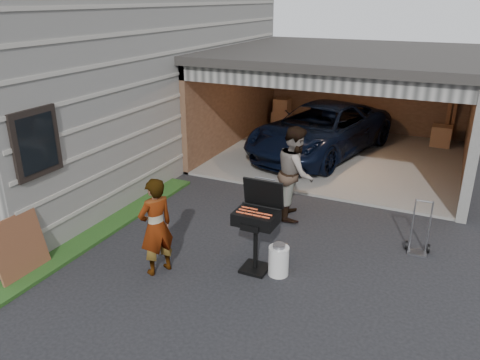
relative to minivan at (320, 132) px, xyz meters
The scene contains 11 objects.
ground 6.41m from the minivan, 91.62° to the right, with size 80.00×80.00×0.00m, color black.
house 6.93m from the minivan, 158.98° to the right, with size 7.00×11.00×5.50m, color #474744.
groundcover_strip 7.79m from the minivan, 108.24° to the right, with size 0.50×8.00×0.06m, color #193814.
garage 1.38m from the minivan, 35.72° to the left, with size 6.80×6.30×2.90m.
minivan is the anchor object (origin of this frame).
woman 6.91m from the minivan, 95.65° to the right, with size 0.59×0.39×1.61m, color #A0B6C9.
man 4.03m from the minivan, 81.14° to the right, with size 0.91×0.71×1.87m, color #482F1C.
bbq_grill 6.18m from the minivan, 83.31° to the right, with size 0.67×0.59×1.48m.
propane_tank 6.25m from the minivan, 79.79° to the right, with size 0.33×0.33×0.49m, color silver.
plywood_panel 8.29m from the minivan, 108.14° to the right, with size 0.04×0.91×1.01m, color brown.
hand_truck 5.43m from the minivan, 55.55° to the right, with size 0.41×0.32×0.98m.
Camera 1 is at (3.47, -5.86, 4.16)m, focal length 35.00 mm.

